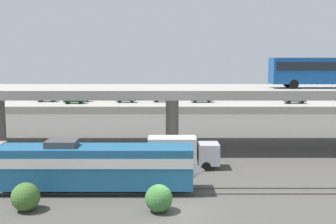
# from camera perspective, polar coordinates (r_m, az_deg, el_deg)

# --- Properties ---
(ground_plane) EXTENTS (260.00, 260.00, 0.00)m
(ground_plane) POSITION_cam_1_polar(r_m,az_deg,el_deg) (29.64, 1.18, -13.47)
(ground_plane) COLOR #4C4944
(rail_strip_near) EXTENTS (110.00, 0.12, 0.12)m
(rail_strip_near) POSITION_cam_1_polar(r_m,az_deg,el_deg) (32.71, 1.08, -11.29)
(rail_strip_near) COLOR #59544C
(rail_strip_near) RESTS_ON ground_plane
(rail_strip_far) EXTENTS (110.00, 0.12, 0.12)m
(rail_strip_far) POSITION_cam_1_polar(r_m,az_deg,el_deg) (34.05, 1.05, -10.52)
(rail_strip_far) COLOR #59544C
(rail_strip_far) RESTS_ON ground_plane
(train_locomotive) EXTENTS (16.38, 3.04, 4.18)m
(train_locomotive) POSITION_cam_1_polar(r_m,az_deg,el_deg) (33.14, -8.52, -7.27)
(train_locomotive) COLOR #1E5984
(train_locomotive) RESTS_ON ground_plane
(highway_overpass) EXTENTS (96.00, 10.85, 7.20)m
(highway_overpass) POSITION_cam_1_polar(r_m,az_deg,el_deg) (47.83, 0.80, 2.61)
(highway_overpass) COLOR #9E998E
(highway_overpass) RESTS_ON ground_plane
(transit_bus_on_overpass) EXTENTS (12.00, 2.68, 3.40)m
(transit_bus_on_overpass) POSITION_cam_1_polar(r_m,az_deg,el_deg) (49.43, 21.13, 5.50)
(transit_bus_on_overpass) COLOR #14478C
(transit_bus_on_overpass) RESTS_ON highway_overpass
(service_truck_east) EXTENTS (6.80, 2.46, 3.04)m
(service_truck_east) POSITION_cam_1_polar(r_m,az_deg,el_deg) (39.75, 2.06, -5.50)
(service_truck_east) COLOR #B7B7BC
(service_truck_east) RESTS_ON ground_plane
(pier_parking_lot) EXTENTS (70.26, 12.32, 1.42)m
(pier_parking_lot) POSITION_cam_1_polar(r_m,az_deg,el_deg) (83.24, 0.55, 0.77)
(pier_parking_lot) COLOR #9E998E
(pier_parking_lot) RESTS_ON ground_plane
(parked_car_0) EXTENTS (4.06, 1.95, 1.50)m
(parked_car_0) POSITION_cam_1_polar(r_m,az_deg,el_deg) (85.07, -0.51, 1.92)
(parked_car_0) COLOR black
(parked_car_0) RESTS_ON pier_parking_lot
(parked_car_1) EXTENTS (4.26, 1.95, 1.50)m
(parked_car_1) POSITION_cam_1_polar(r_m,az_deg,el_deg) (87.61, -11.93, 1.92)
(parked_car_1) COLOR #9E998C
(parked_car_1) RESTS_ON pier_parking_lot
(parked_car_2) EXTENTS (4.47, 2.00, 1.50)m
(parked_car_2) POSITION_cam_1_polar(r_m,az_deg,el_deg) (84.72, 4.87, 1.87)
(parked_car_2) COLOR #0C4C26
(parked_car_2) RESTS_ON pier_parking_lot
(parked_car_3) EXTENTS (4.03, 1.84, 1.50)m
(parked_car_3) POSITION_cam_1_polar(r_m,az_deg,el_deg) (84.63, -5.67, 1.85)
(parked_car_3) COLOR #0C4C26
(parked_car_3) RESTS_ON pier_parking_lot
(parked_car_4) EXTENTS (4.26, 1.91, 1.50)m
(parked_car_4) POSITION_cam_1_polar(r_m,az_deg,el_deg) (86.29, 17.40, 1.65)
(parked_car_4) COLOR #515459
(parked_car_4) RESTS_ON pier_parking_lot
(parked_car_5) EXTENTS (4.18, 1.98, 1.50)m
(parked_car_5) POSITION_cam_1_polar(r_m,az_deg,el_deg) (84.19, -12.60, 1.68)
(parked_car_5) COLOR #0C4C26
(parked_car_5) RESTS_ON pier_parking_lot
(parked_car_6) EXTENTS (4.18, 1.94, 1.50)m
(parked_car_6) POSITION_cam_1_polar(r_m,az_deg,el_deg) (89.29, -16.26, 1.88)
(parked_car_6) COLOR navy
(parked_car_6) RESTS_ON pier_parking_lot
(harbor_water) EXTENTS (140.00, 36.00, 0.01)m
(harbor_water) POSITION_cam_1_polar(r_m,az_deg,el_deg) (106.18, 0.48, 1.87)
(harbor_water) COLOR navy
(harbor_water) RESTS_ON ground_plane
(shrub_left) EXTENTS (2.00, 2.00, 2.00)m
(shrub_left) POSITION_cam_1_polar(r_m,az_deg,el_deg) (30.85, -18.96, -11.06)
(shrub_left) COLOR #3E662C
(shrub_left) RESTS_ON ground_plane
(shrub_right) EXTENTS (1.93, 1.93, 1.93)m
(shrub_right) POSITION_cam_1_polar(r_m,az_deg,el_deg) (29.02, -1.09, -11.90)
(shrub_right) COLOR #3A7335
(shrub_right) RESTS_ON ground_plane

